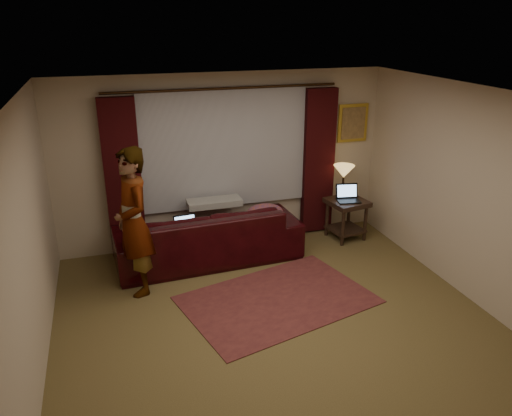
{
  "coord_description": "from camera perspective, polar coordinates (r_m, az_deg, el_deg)",
  "views": [
    {
      "loc": [
        -1.69,
        -4.58,
        3.34
      ],
      "look_at": [
        0.1,
        1.2,
        1.0
      ],
      "focal_mm": 35.0,
      "sensor_mm": 36.0,
      "label": 1
    }
  ],
  "objects": [
    {
      "name": "wall_front",
      "position": [
        3.37,
        18.13,
        -17.38
      ],
      "size": [
        5.0,
        0.02,
        2.6
      ],
      "primitive_type": "cube",
      "color": "#C1AF96",
      "rests_on": "ground"
    },
    {
      "name": "laptop_table",
      "position": [
        7.84,
        10.58,
        1.62
      ],
      "size": [
        0.41,
        0.43,
        0.25
      ],
      "primitive_type": null,
      "rotation": [
        0.0,
        0.0,
        -0.18
      ],
      "color": "black",
      "rests_on": "end_table"
    },
    {
      "name": "sheer_curtain",
      "position": [
        7.45,
        -3.59,
        6.81
      ],
      "size": [
        2.5,
        0.05,
        1.8
      ],
      "primitive_type": "cube",
      "color": "#A2A3AA",
      "rests_on": "wall_back"
    },
    {
      "name": "ceiling",
      "position": [
        4.94,
        3.09,
        12.49
      ],
      "size": [
        5.0,
        5.0,
        0.02
      ],
      "primitive_type": "cube",
      "color": "silver",
      "rests_on": "ground"
    },
    {
      "name": "laptop_sofa",
      "position": [
        6.9,
        -7.86,
        -2.05
      ],
      "size": [
        0.35,
        0.38,
        0.23
      ],
      "primitive_type": null,
      "rotation": [
        0.0,
        0.0,
        0.11
      ],
      "color": "black",
      "rests_on": "sofa"
    },
    {
      "name": "sofa",
      "position": [
        7.19,
        -5.57,
        -1.94
      ],
      "size": [
        2.69,
        1.27,
        1.06
      ],
      "primitive_type": "imported",
      "rotation": [
        0.0,
        0.0,
        3.19
      ],
      "color": "black",
      "rests_on": "floor"
    },
    {
      "name": "floor",
      "position": [
        5.92,
        2.59,
        -13.3
      ],
      "size": [
        5.0,
        5.0,
        0.01
      ],
      "primitive_type": "cube",
      "color": "brown",
      "rests_on": "ground"
    },
    {
      "name": "end_table",
      "position": [
        8.04,
        10.25,
        -1.26
      ],
      "size": [
        0.64,
        0.64,
        0.64
      ],
      "primitive_type": "cube",
      "rotation": [
        0.0,
        0.0,
        0.17
      ],
      "color": "black",
      "rests_on": "floor"
    },
    {
      "name": "person",
      "position": [
        6.35,
        -13.85,
        -1.6
      ],
      "size": [
        0.68,
        0.68,
        1.9
      ],
      "primitive_type": "imported",
      "rotation": [
        0.0,
        0.0,
        -1.31
      ],
      "color": "gray",
      "rests_on": "floor"
    },
    {
      "name": "wall_left",
      "position": [
        5.08,
        -24.86,
        -4.65
      ],
      "size": [
        0.02,
        5.0,
        2.6
      ],
      "primitive_type": "cube",
      "color": "#C1AF96",
      "rests_on": "ground"
    },
    {
      "name": "drape_left",
      "position": [
        7.3,
        -14.96,
        3.2
      ],
      "size": [
        0.5,
        0.14,
        2.3
      ],
      "primitive_type": "cube",
      "color": "black",
      "rests_on": "floor"
    },
    {
      "name": "area_rug",
      "position": [
        6.38,
        2.48,
        -10.41
      ],
      "size": [
        2.57,
        2.02,
        0.01
      ],
      "primitive_type": "cube",
      "rotation": [
        0.0,
        0.0,
        0.25
      ],
      "color": "maroon",
      "rests_on": "floor"
    },
    {
      "name": "tiffany_lamp",
      "position": [
        7.95,
        9.94,
        3.0
      ],
      "size": [
        0.34,
        0.34,
        0.53
      ],
      "primitive_type": null,
      "rotation": [
        0.0,
        0.0,
        0.03
      ],
      "color": "olive",
      "rests_on": "end_table"
    },
    {
      "name": "throw_blanket",
      "position": [
        7.25,
        -4.87,
        2.73
      ],
      "size": [
        0.79,
        0.32,
        0.09
      ],
      "primitive_type": "cube",
      "rotation": [
        0.0,
        0.0,
        -0.0
      ],
      "color": "gray",
      "rests_on": "sofa"
    },
    {
      "name": "curtain_rod",
      "position": [
        7.24,
        -3.65,
        13.48
      ],
      "size": [
        0.04,
        0.04,
        3.4
      ],
      "primitive_type": "cylinder",
      "color": "#301E0E",
      "rests_on": "wall_back"
    },
    {
      "name": "wall_right",
      "position": [
        6.53,
        23.91,
        1.08
      ],
      "size": [
        0.02,
        5.0,
        2.6
      ],
      "primitive_type": "cube",
      "color": "#C1AF96",
      "rests_on": "ground"
    },
    {
      "name": "drape_right",
      "position": [
        7.96,
        7.13,
        5.24
      ],
      "size": [
        0.5,
        0.14,
        2.3
      ],
      "primitive_type": "cube",
      "color": "black",
      "rests_on": "floor"
    },
    {
      "name": "clothing_pile",
      "position": [
        7.28,
        1.01,
        -0.57
      ],
      "size": [
        0.6,
        0.49,
        0.23
      ],
      "primitive_type": "ellipsoid",
      "rotation": [
        0.0,
        0.0,
        -0.14
      ],
      "color": "brown",
      "rests_on": "sofa"
    },
    {
      "name": "picture_frame",
      "position": [
        8.16,
        10.99,
        9.53
      ],
      "size": [
        0.5,
        0.04,
        0.6
      ],
      "primitive_type": "cube",
      "color": "gold",
      "rests_on": "wall_back"
    },
    {
      "name": "wall_back",
      "position": [
        7.56,
        -3.66,
        5.44
      ],
      "size": [
        5.0,
        0.02,
        2.6
      ],
      "primitive_type": "cube",
      "color": "#C1AF96",
      "rests_on": "ground"
    }
  ]
}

